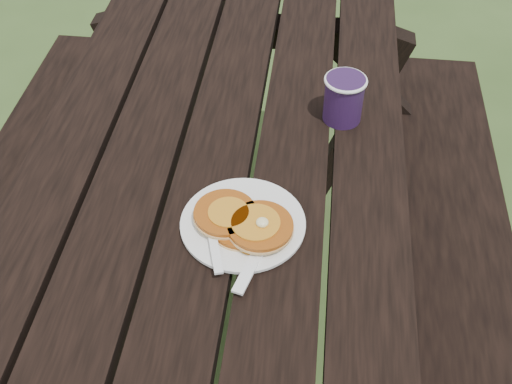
# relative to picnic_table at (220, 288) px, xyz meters

# --- Properties ---
(ground) EXTENTS (60.00, 60.00, 0.00)m
(ground) POSITION_rel_picnic_table_xyz_m (0.00, 0.00, -0.37)
(ground) COLOR #32471E
(ground) RESTS_ON ground
(picnic_table) EXTENTS (1.36, 1.80, 0.75)m
(picnic_table) POSITION_rel_picnic_table_xyz_m (0.00, 0.00, 0.00)
(picnic_table) COLOR black
(picnic_table) RESTS_ON ground
(plate) EXTENTS (0.27, 0.27, 0.01)m
(plate) POSITION_rel_picnic_table_xyz_m (0.08, -0.13, 0.39)
(plate) COLOR white
(plate) RESTS_ON picnic_table
(pancake_stack) EXTENTS (0.18, 0.14, 0.04)m
(pancake_stack) POSITION_rel_picnic_table_xyz_m (0.08, -0.14, 0.41)
(pancake_stack) COLOR #A95113
(pancake_stack) RESTS_ON plate
(knife) EXTENTS (0.07, 0.18, 0.00)m
(knife) POSITION_rel_picnic_table_xyz_m (0.11, -0.20, 0.39)
(knife) COLOR white
(knife) RESTS_ON plate
(fork) EXTENTS (0.08, 0.16, 0.01)m
(fork) POSITION_rel_picnic_table_xyz_m (0.04, -0.20, 0.40)
(fork) COLOR white
(fork) RESTS_ON plate
(coffee_cup) EXTENTS (0.09, 0.09, 0.10)m
(coffee_cup) POSITION_rel_picnic_table_xyz_m (0.25, 0.19, 0.44)
(coffee_cup) COLOR #2B153C
(coffee_cup) RESTS_ON picnic_table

